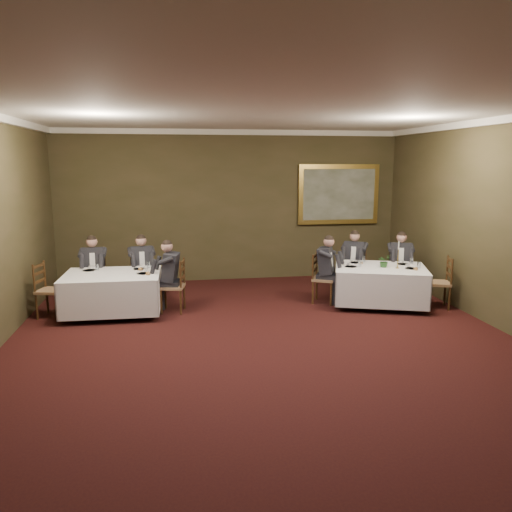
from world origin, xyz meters
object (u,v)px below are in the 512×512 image
object	(u,v)px
diner_main_backleft	(354,269)
chair_sec_backright	(143,286)
chair_main_backright	(399,281)
chair_main_endleft	(323,289)
table_main	(380,283)
diner_main_backright	(399,271)
chair_main_backleft	(354,280)
diner_sec_backleft	(94,277)
centerpiece	(384,260)
diner_main_endleft	(324,278)
diner_sec_endright	(173,285)
chair_sec_endleft	(51,301)
table_second	(113,290)
diner_sec_backright	(142,276)
chair_sec_backleft	(95,288)
chair_sec_endright	(174,297)
candlestick	(398,258)
painting	(339,194)
chair_main_endright	(438,293)

from	to	relation	value
diner_main_backleft	chair_sec_backright	xyz separation A→B (m)	(-4.45, 0.14, -0.23)
chair_main_backright	chair_main_endleft	size ratio (longest dim) A/B	1.00
table_main	chair_sec_backright	bearing A→B (deg)	166.28
diner_main_backright	chair_main_backleft	bearing A→B (deg)	-1.82
diner_sec_backleft	centerpiece	world-z (taller)	diner_sec_backleft
chair_main_backright	diner_main_endleft	xyz separation A→B (m)	(-1.76, -0.35, 0.23)
diner_sec_endright	chair_sec_endleft	world-z (taller)	diner_sec_endright
diner_sec_backleft	diner_main_backleft	bearing A→B (deg)	177.46
table_second	diner_main_backleft	world-z (taller)	diner_main_backleft
chair_main_endleft	chair_main_backright	bearing A→B (deg)	128.35
diner_sec_backright	chair_sec_backright	bearing A→B (deg)	-90.00
chair_main_backleft	chair_sec_backleft	size ratio (longest dim) A/B	1.00
chair_main_backleft	chair_sec_backright	size ratio (longest dim) A/B	1.00
chair_sec_endright	candlestick	world-z (taller)	candlestick
diner_main_backleft	chair_sec_endleft	size ratio (longest dim) A/B	1.35
diner_main_backleft	painting	bearing A→B (deg)	-62.11
chair_sec_backleft	chair_main_backleft	bearing A→B (deg)	177.44
chair_sec_backleft	chair_sec_endright	size ratio (longest dim) A/B	1.00
chair_sec_backright	diner_sec_backright	xyz separation A→B (m)	(0.00, -0.01, 0.23)
diner_sec_backright	centerpiece	distance (m)	4.81
chair_main_backright	diner_main_endleft	distance (m)	1.81
table_main	chair_sec_backright	world-z (taller)	chair_sec_backright
painting	diner_main_backleft	bearing A→B (deg)	-95.56
chair_main_backleft	diner_main_backleft	size ratio (longest dim) A/B	0.74
chair_main_endright	chair_sec_endright	world-z (taller)	same
diner_main_backleft	diner_sec_endright	bearing A→B (deg)	44.68
diner_sec_backright	chair_sec_endright	xyz separation A→B (m)	(0.62, -0.90, -0.23)
diner_main_backleft	chair_main_endright	bearing A→B (deg)	165.50
chair_sec_backright	chair_sec_endright	xyz separation A→B (m)	(0.62, -0.91, 0.00)
table_main	diner_sec_endright	bearing A→B (deg)	176.84
table_second	chair_main_endleft	world-z (taller)	chair_main_endleft
diner_sec_backright	diner_sec_endright	size ratio (longest dim) A/B	1.00
table_main	diner_sec_backleft	size ratio (longest dim) A/B	1.54
diner_main_backright	diner_main_endleft	size ratio (longest dim) A/B	1.00
chair_main_backright	chair_main_endleft	bearing A→B (deg)	28.51
table_main	chair_main_endright	size ratio (longest dim) A/B	2.07
chair_main_backright	chair_sec_backleft	size ratio (longest dim) A/B	1.00
centerpiece	chair_main_endleft	bearing A→B (deg)	161.54
candlestick	painting	bearing A→B (deg)	95.60
table_main	chair_main_backright	distance (m)	1.02
chair_sec_backleft	candlestick	distance (m)	6.00
table_second	chair_sec_endleft	bearing A→B (deg)	178.71
diner_sec_backright	chair_sec_backleft	bearing A→B (deg)	-10.17
chair_main_backleft	diner_main_endleft	bearing A→B (deg)	69.85
chair_main_backright	candlestick	world-z (taller)	candlestick
chair_sec_backleft	chair_sec_endright	bearing A→B (deg)	148.16
table_main	chair_sec_endleft	distance (m)	6.20
chair_main_endright	diner_sec_backright	bearing A→B (deg)	93.17
chair_sec_backleft	diner_sec_backright	world-z (taller)	diner_sec_backright
chair_sec_backleft	candlestick	xyz separation A→B (m)	(5.81, -1.30, 0.68)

